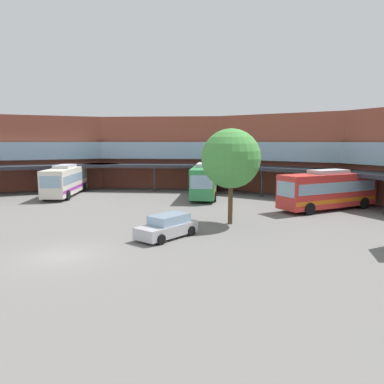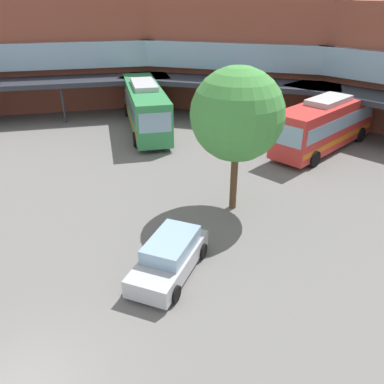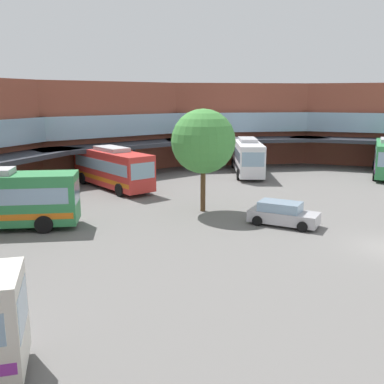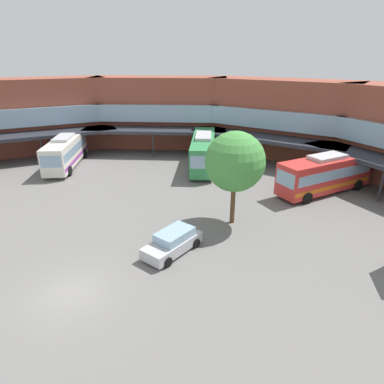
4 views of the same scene
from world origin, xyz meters
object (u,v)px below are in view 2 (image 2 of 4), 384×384
at_px(bus_1, 325,124).
at_px(plaza_tree, 237,115).
at_px(bus_3, 145,106).
at_px(parked_car, 170,257).

xyz_separation_m(bus_1, plaza_tree, (-4.59, -10.45, 3.15)).
xyz_separation_m(bus_1, bus_3, (-14.06, 0.78, 0.05)).
height_order(bus_1, plaza_tree, plaza_tree).
distance_m(bus_1, plaza_tree, 11.84).
bearing_deg(plaza_tree, bus_1, 66.31).
xyz_separation_m(bus_3, plaza_tree, (9.47, -11.23, 3.10)).
distance_m(bus_3, parked_car, 19.09).
height_order(bus_1, parked_car, bus_1).
bearing_deg(bus_3, parked_car, -4.03).
relative_size(parked_car, plaza_tree, 0.62).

